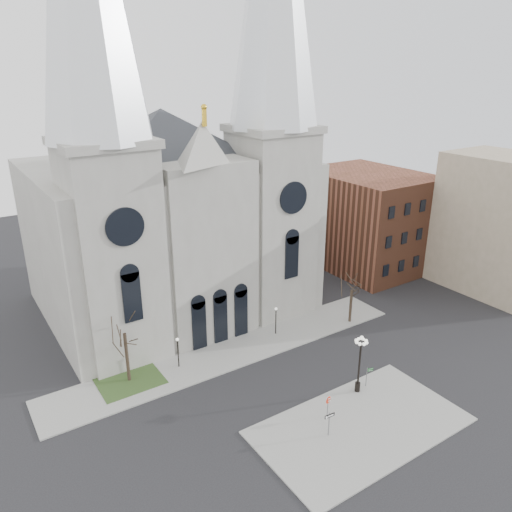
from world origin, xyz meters
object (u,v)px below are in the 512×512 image
globe_lamp (360,357)px  one_way_sign (329,420)px  street_name_sign (367,375)px  stop_sign (328,402)px

globe_lamp → one_way_sign: bearing=-154.0°
globe_lamp → street_name_sign: 2.79m
globe_lamp → street_name_sign: size_ratio=2.92×
globe_lamp → stop_sign: bearing=-165.6°
street_name_sign → one_way_sign: bearing=-139.2°
stop_sign → one_way_sign: size_ratio=0.97×
globe_lamp → one_way_sign: 7.24m
stop_sign → street_name_sign: (6.04, 1.30, -0.35)m
one_way_sign → street_name_sign: bearing=26.6°
stop_sign → street_name_sign: size_ratio=1.07×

